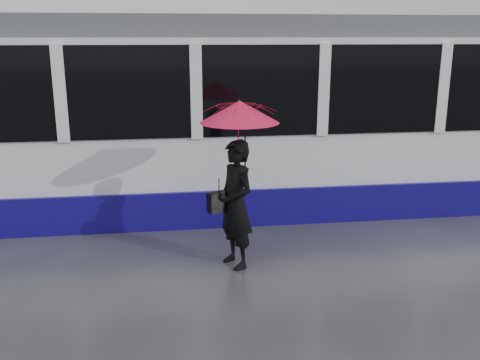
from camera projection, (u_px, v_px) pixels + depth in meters
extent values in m
plane|color=#2C2C31|center=(165.00, 262.00, 7.41)|extent=(90.00, 90.00, 0.00)
cube|color=#3F3D38|center=(165.00, 219.00, 9.10)|extent=(34.00, 0.07, 0.02)
cube|color=#3F3D38|center=(164.00, 195.00, 10.48)|extent=(34.00, 0.07, 0.02)
cube|color=white|center=(106.00, 125.00, 9.27)|extent=(24.00, 2.40, 2.95)
cube|color=#14096E|center=(111.00, 192.00, 9.59)|extent=(24.00, 2.56, 0.62)
cube|color=black|center=(104.00, 86.00, 9.09)|extent=(23.00, 2.48, 1.40)
cube|color=#525559|center=(100.00, 27.00, 8.84)|extent=(23.60, 2.20, 0.35)
imported|color=black|center=(236.00, 204.00, 7.07)|extent=(0.64, 0.75, 1.73)
imported|color=#F41463|center=(240.00, 133.00, 6.83)|extent=(1.26, 1.27, 0.87)
cone|color=#F41463|center=(240.00, 112.00, 6.76)|extent=(1.35, 1.35, 0.28)
cylinder|color=black|center=(240.00, 99.00, 6.72)|extent=(0.01, 0.01, 0.07)
cylinder|color=black|center=(245.00, 157.00, 6.95)|extent=(0.02, 0.02, 0.76)
cube|color=black|center=(219.00, 202.00, 7.05)|extent=(0.34, 0.25, 0.27)
cylinder|color=black|center=(219.00, 185.00, 7.00)|extent=(0.01, 0.01, 0.18)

